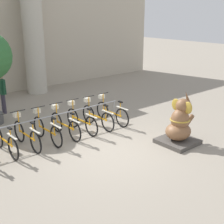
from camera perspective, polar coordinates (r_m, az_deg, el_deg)
name	(u,v)px	position (r m, az deg, el deg)	size (l,w,h in m)	color
ground_plane	(111,151)	(9.23, -0.22, -7.08)	(60.00, 60.00, 0.00)	gray
column_right	(34,39)	(15.68, -14.14, 12.82)	(1.21, 1.21, 5.16)	#BCB7A8
bike_rack	(44,121)	(9.94, -12.36, -1.63)	(5.89, 0.05, 0.77)	gray
bicycle_2	(5,140)	(9.44, -19.05, -4.83)	(0.48, 1.78, 1.03)	black
bicycle_3	(26,134)	(9.66, -15.40, -3.95)	(0.48, 1.78, 1.03)	black
bicycle_4	(47,129)	(9.90, -11.89, -3.12)	(0.48, 1.78, 1.03)	black
bicycle_5	(65,124)	(10.21, -8.66, -2.27)	(0.48, 1.78, 1.03)	black
bicycle_6	(81,120)	(10.56, -5.68, -1.44)	(0.48, 1.78, 1.03)	black
bicycle_7	(97,116)	(10.91, -2.75, -0.73)	(0.48, 1.78, 1.03)	black
bicycle_8	(111,112)	(11.31, -0.12, -0.02)	(0.48, 1.78, 1.03)	black
elephant_statue	(179,126)	(9.75, 12.23, -2.52)	(1.08, 1.08, 1.65)	#4C4742
person_pedestrian	(2,90)	(12.98, -19.45, 3.83)	(0.21, 0.47, 1.61)	#383342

